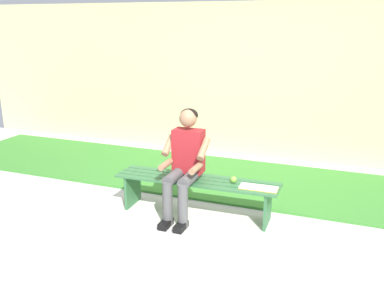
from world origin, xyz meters
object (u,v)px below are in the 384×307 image
at_px(person_seated, 185,160).
at_px(book_open, 258,188).
at_px(bench_near, 197,187).
at_px(apple, 234,180).

relative_size(person_seated, book_open, 2.97).
bearing_deg(book_open, bench_near, -4.63).
xyz_separation_m(bench_near, book_open, (-0.73, 0.04, 0.11)).
bearing_deg(person_seated, apple, -165.41).
bearing_deg(bench_near, person_seated, 42.49).
relative_size(bench_near, person_seated, 1.54).
bearing_deg(apple, book_open, 165.59).
bearing_deg(person_seated, book_open, -175.82).
height_order(person_seated, book_open, person_seated).
height_order(person_seated, apple, person_seated).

